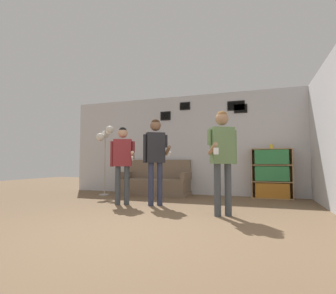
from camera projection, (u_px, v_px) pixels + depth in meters
name	position (u px, v px, depth m)	size (l,w,h in m)	color
ground_plane	(135.00, 231.00, 3.25)	(20.00, 20.00, 0.00)	brown
wall_back	(200.00, 144.00, 7.07)	(7.71, 0.08, 2.70)	silver
wall_right	(335.00, 132.00, 4.33)	(0.06, 6.33, 2.70)	silver
couch	(155.00, 183.00, 6.99)	(1.85, 0.80, 0.93)	#7A6651
bookshelf	(272.00, 174.00, 6.25)	(0.93, 0.30, 1.19)	#A87F51
floor_lamp	(105.00, 139.00, 6.92)	(0.42, 0.45, 1.82)	#ADA89E
person_player_foreground_left	(122.00, 157.00, 5.36)	(0.58, 0.39, 1.58)	#3D4247
person_player_foreground_center	(155.00, 152.00, 5.25)	(0.60, 0.37, 1.73)	#2D334C
person_watcher_holding_cup	(222.00, 151.00, 4.22)	(0.44, 0.56, 1.69)	#3D4247
bottle_on_floor	(125.00, 193.00, 6.41)	(0.07, 0.07, 0.30)	brown
drinking_cup	(271.00, 147.00, 6.29)	(0.08, 0.08, 0.10)	yellow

